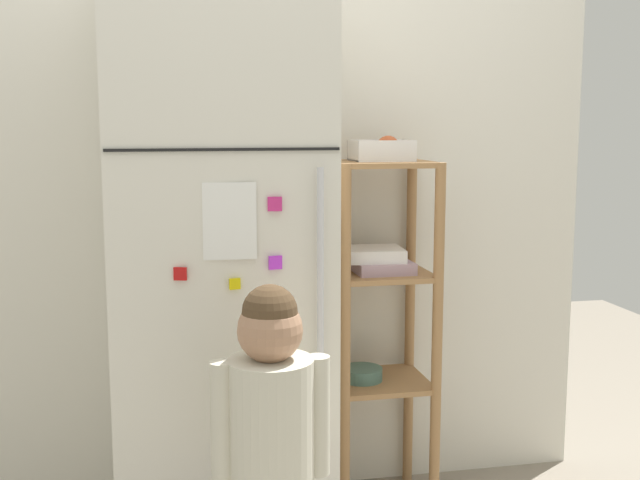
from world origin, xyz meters
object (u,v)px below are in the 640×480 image
at_px(child_standing, 271,428).
at_px(fruit_bin, 385,151).
at_px(refrigerator, 218,264).

xyz_separation_m(child_standing, fruit_bin, (0.50, 0.69, 0.68)).
bearing_deg(fruit_bin, child_standing, -125.79).
relative_size(refrigerator, child_standing, 1.91).
relative_size(child_standing, fruit_bin, 4.76).
relative_size(refrigerator, fruit_bin, 9.12).
xyz_separation_m(refrigerator, child_standing, (0.09, -0.55, -0.34)).
height_order(refrigerator, fruit_bin, refrigerator).
bearing_deg(refrigerator, child_standing, -81.09).
height_order(refrigerator, child_standing, refrigerator).
bearing_deg(child_standing, fruit_bin, 54.21).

